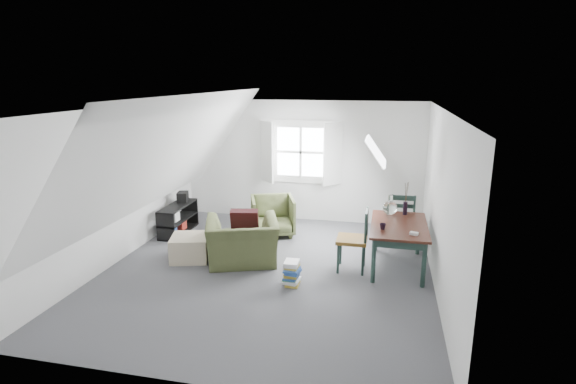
% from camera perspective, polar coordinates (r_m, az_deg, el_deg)
% --- Properties ---
extents(floor, '(5.50, 5.50, 0.00)m').
position_cam_1_polar(floor, '(7.15, -2.63, -9.97)').
color(floor, '#49494E').
rests_on(floor, ground).
extents(ceiling, '(5.50, 5.50, 0.00)m').
position_cam_1_polar(ceiling, '(6.53, -2.88, 10.46)').
color(ceiling, white).
rests_on(ceiling, wall_back).
extents(wall_back, '(5.00, 0.00, 5.00)m').
position_cam_1_polar(wall_back, '(9.35, 1.67, 3.92)').
color(wall_back, silver).
rests_on(wall_back, ground).
extents(wall_front, '(5.00, 0.00, 5.00)m').
position_cam_1_polar(wall_front, '(4.28, -12.54, -9.30)').
color(wall_front, silver).
rests_on(wall_front, ground).
extents(wall_left, '(0.00, 5.50, 5.50)m').
position_cam_1_polar(wall_left, '(7.75, -20.88, 0.79)').
color(wall_left, silver).
rests_on(wall_left, ground).
extents(wall_right, '(0.00, 5.50, 5.50)m').
position_cam_1_polar(wall_right, '(6.55, 18.87, -1.40)').
color(wall_right, silver).
rests_on(wall_right, ground).
extents(slope_left, '(3.19, 5.50, 4.48)m').
position_cam_1_polar(slope_left, '(7.18, -14.87, 4.52)').
color(slope_left, white).
rests_on(slope_left, wall_left).
extents(slope_right, '(3.19, 5.50, 4.48)m').
position_cam_1_polar(slope_right, '(6.39, 10.76, 3.58)').
color(slope_right, white).
rests_on(slope_right, wall_right).
extents(dormer_window, '(1.71, 0.35, 1.30)m').
position_cam_1_polar(dormer_window, '(9.24, 1.59, 5.05)').
color(dormer_window, white).
rests_on(dormer_window, wall_back).
extents(skylight, '(0.35, 0.75, 0.47)m').
position_cam_1_polar(skylight, '(7.68, 11.10, 5.12)').
color(skylight, white).
rests_on(skylight, slope_right).
extents(armchair_near, '(1.39, 1.30, 0.73)m').
position_cam_1_polar(armchair_near, '(7.48, -5.75, -8.87)').
color(armchair_near, '#434B2A').
rests_on(armchair_near, floor).
extents(armchair_far, '(1.02, 1.04, 0.74)m').
position_cam_1_polar(armchair_far, '(8.73, -1.94, -5.36)').
color(armchair_far, '#434B2A').
rests_on(armchair_far, floor).
extents(throw_pillow, '(0.49, 0.34, 0.47)m').
position_cam_1_polar(throw_pillow, '(7.39, -5.52, -3.81)').
color(throw_pillow, black).
rests_on(throw_pillow, armchair_near).
extents(ottoman, '(0.74, 0.74, 0.40)m').
position_cam_1_polar(ottoman, '(7.68, -12.32, -6.91)').
color(ottoman, '#BBAA8C').
rests_on(ottoman, floor).
extents(dining_table, '(0.86, 1.44, 0.72)m').
position_cam_1_polar(dining_table, '(7.26, 13.89, -4.71)').
color(dining_table, black).
rests_on(dining_table, floor).
extents(demijohn, '(0.24, 0.24, 0.34)m').
position_cam_1_polar(demijohn, '(7.62, 12.81, -1.91)').
color(demijohn, silver).
rests_on(demijohn, dining_table).
extents(vase_twigs, '(0.07, 0.08, 0.55)m').
position_cam_1_polar(vase_twigs, '(7.72, 14.66, -1.90)').
color(vase_twigs, black).
rests_on(vase_twigs, dining_table).
extents(cup, '(0.12, 0.12, 0.09)m').
position_cam_1_polar(cup, '(6.94, 11.91, -4.65)').
color(cup, black).
rests_on(cup, dining_table).
extents(paper_box, '(0.13, 0.11, 0.04)m').
position_cam_1_polar(paper_box, '(6.81, 15.70, -5.10)').
color(paper_box, white).
rests_on(paper_box, dining_table).
extents(dining_chair_far, '(0.46, 0.46, 0.99)m').
position_cam_1_polar(dining_chair_far, '(8.22, 14.27, -3.28)').
color(dining_chair_far, brown).
rests_on(dining_chair_far, floor).
extents(dining_chair_near, '(0.46, 0.46, 0.99)m').
position_cam_1_polar(dining_chair_near, '(7.07, 8.45, -5.89)').
color(dining_chair_near, brown).
rests_on(dining_chair_near, floor).
extents(media_shelf, '(0.36, 1.08, 0.55)m').
position_cam_1_polar(media_shelf, '(8.97, -13.87, -3.54)').
color(media_shelf, black).
rests_on(media_shelf, floor).
extents(electronics_box, '(0.25, 0.30, 0.21)m').
position_cam_1_polar(electronics_box, '(9.11, -13.23, -0.65)').
color(electronics_box, black).
rests_on(electronics_box, media_shelf).
extents(magazine_stack, '(0.27, 0.32, 0.36)m').
position_cam_1_polar(magazine_stack, '(6.63, 0.50, -10.26)').
color(magazine_stack, '#B29933').
rests_on(magazine_stack, floor).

